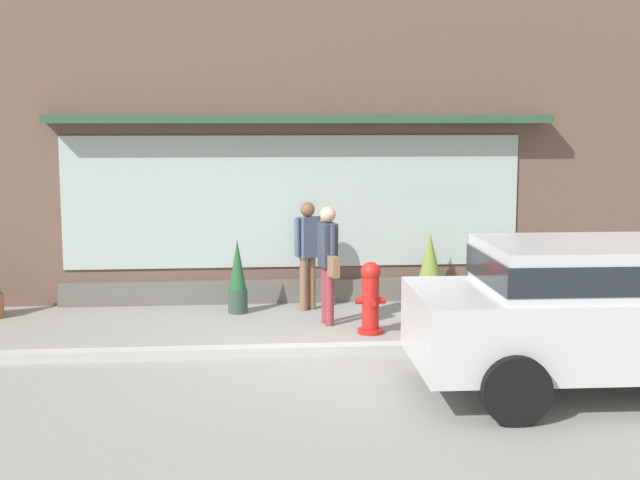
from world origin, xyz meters
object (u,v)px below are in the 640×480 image
Objects in this scene: parked_car_silver at (609,307)px; potted_plant_window_right at (523,274)px; potted_plant_low_front at (591,278)px; pedestrian_passerby at (308,248)px; potted_plant_trailing_edge at (430,270)px; potted_plant_window_center at (238,278)px; fire_hydrant at (371,297)px; pedestrian_with_handbag at (328,256)px.

parked_car_silver reaches higher than potted_plant_window_right.
pedestrian_passerby is at bearing -177.05° from potted_plant_low_front.
potted_plant_trailing_edge reaches higher than potted_plant_window_center.
fire_hydrant is 0.23× the size of parked_car_silver.
potted_plant_window_center is at bearing 133.48° from parked_car_silver.
pedestrian_with_handbag is 1.02m from pedestrian_passerby.
parked_car_silver is (2.83, -4.40, -0.03)m from pedestrian_passerby.
potted_plant_window_right is at bearing 95.31° from pedestrian_with_handbag.
potted_plant_trailing_edge is (-0.90, 4.63, -0.38)m from parked_car_silver.
potted_plant_trailing_edge reaches higher than potted_plant_window_right.
potted_plant_trailing_edge is at bearing 6.85° from potted_plant_window_center.
pedestrian_with_handbag reaches higher than potted_plant_window_center.
potted_plant_window_center is (-1.27, 0.88, -0.45)m from pedestrian_with_handbag.
potted_plant_window_center is (-3.89, 4.28, -0.40)m from parked_car_silver.
potted_plant_low_front is at bearing 91.86° from pedestrian_with_handbag.
pedestrian_passerby reaches higher than potted_plant_window_right.
potted_plant_trailing_edge is (-1.45, 0.12, 0.07)m from potted_plant_window_right.
pedestrian_with_handbag is 2.16m from potted_plant_trailing_edge.
parked_car_silver is 4.74m from potted_plant_trailing_edge.
fire_hydrant is 0.87× the size of potted_plant_trailing_edge.
fire_hydrant is 3.56m from parked_car_silver.
potted_plant_low_front is (1.15, 0.12, -0.10)m from potted_plant_window_right.
fire_hydrant is 0.60× the size of pedestrian_passerby.
potted_plant_low_front is (3.80, 1.79, -0.14)m from fire_hydrant.
fire_hydrant is 1.53× the size of potted_plant_low_front.
pedestrian_passerby reaches higher than potted_plant_low_front.
potted_plant_window_right is at bearing -4.87° from potted_plant_trailing_edge.
potted_plant_window_right is (2.66, 1.68, -0.03)m from fire_hydrant.
parked_car_silver is at bearing 23.63° from pedestrian_with_handbag.
potted_plant_low_front is (4.53, 0.23, -0.59)m from pedestrian_passerby.
parked_car_silver is at bearing -78.97° from potted_plant_trailing_edge.
fire_hydrant is at bearing -38.85° from potted_plant_window_center.
pedestrian_with_handbag is at bearing 128.87° from parked_car_silver.
potted_plant_window_center is at bearing -176.39° from potted_plant_low_front.
potted_plant_trailing_edge is 3.01m from potted_plant_window_center.
pedestrian_with_handbag is 1.61m from potted_plant_window_center.
fire_hydrant is 4.21m from potted_plant_low_front.
potted_plant_trailing_edge is at bearing 111.73° from pedestrian_with_handbag.
potted_plant_low_front is at bearing 3.61° from potted_plant_window_center.
potted_plant_low_front is at bearing 5.84° from potted_plant_window_right.
potted_plant_trailing_edge is (1.72, 1.24, -0.43)m from pedestrian_with_handbag.
potted_plant_low_front is 2.61m from potted_plant_trailing_edge.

